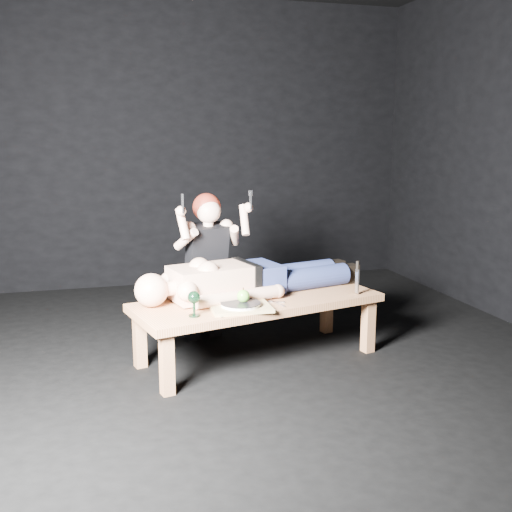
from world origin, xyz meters
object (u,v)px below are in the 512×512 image
object	(u,v)px
kneeling_woman	(204,265)
table	(258,329)
serving_tray	(241,308)
carving_knife	(357,278)
goblet	(194,304)
lying_man	(254,274)

from	to	relation	value
kneeling_woman	table	bearing A→B (deg)	-71.91
kneeling_woman	serving_tray	distance (m)	0.79
kneeling_woman	serving_tray	bearing A→B (deg)	-91.85
carving_knife	kneeling_woman	bearing A→B (deg)	134.84
goblet	carving_knife	world-z (taller)	carving_knife
kneeling_woman	goblet	distance (m)	0.88
table	goblet	distance (m)	0.67
serving_tray	goblet	xyz separation A→B (m)	(-0.33, -0.08, 0.07)
lying_man	serving_tray	xyz separation A→B (m)	(-0.20, -0.39, -0.13)
lying_man	kneeling_woman	distance (m)	0.49
kneeling_woman	carving_knife	xyz separation A→B (m)	(1.01, -0.63, -0.03)
goblet	carving_knife	size ratio (longest dim) A/B	0.68
table	serving_tray	world-z (taller)	serving_tray
goblet	carving_knife	bearing A→B (deg)	10.39
goblet	carving_knife	distance (m)	1.26
carving_knife	goblet	bearing A→B (deg)	176.97
serving_tray	goblet	world-z (taller)	goblet
table	lying_man	xyz separation A→B (m)	(0.02, 0.17, 0.37)
lying_man	carving_knife	distance (m)	0.75
kneeling_woman	lying_man	bearing A→B (deg)	-60.58
lying_man	kneeling_woman	world-z (taller)	kneeling_woman
lying_man	kneeling_woman	size ratio (longest dim) A/B	1.62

